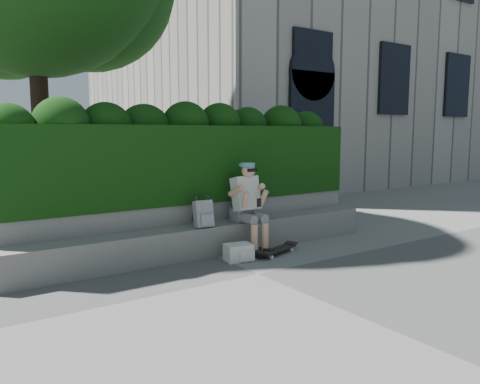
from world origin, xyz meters
TOP-DOWN VIEW (x-y plane):
  - ground at (0.00, 0.00)m, footprint 80.00×80.00m
  - bench_ledge at (0.00, 1.25)m, footprint 6.00×0.45m
  - planter_wall at (0.00, 1.73)m, footprint 6.00×0.50m
  - hedge at (0.00, 1.95)m, footprint 6.00×1.00m
  - person at (0.60, 1.07)m, footprint 0.40×0.76m
  - skateboard at (0.84, 0.64)m, footprint 0.81×0.43m
  - backpack_plaid at (-0.15, 1.15)m, footprint 0.28×0.17m
  - backpack_ground at (0.15, 0.68)m, footprint 0.42×0.33m

SIDE VIEW (x-z plane):
  - ground at x=0.00m, z-range 0.00..0.00m
  - skateboard at x=0.84m, z-range 0.03..0.11m
  - backpack_ground at x=0.15m, z-range 0.00..0.25m
  - bench_ledge at x=0.00m, z-range 0.00..0.45m
  - planter_wall at x=0.00m, z-range 0.00..0.75m
  - backpack_plaid at x=-0.15m, z-range 0.45..0.85m
  - person at x=0.60m, z-range 0.06..1.44m
  - hedge at x=0.00m, z-range 0.75..1.95m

